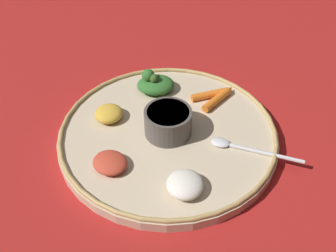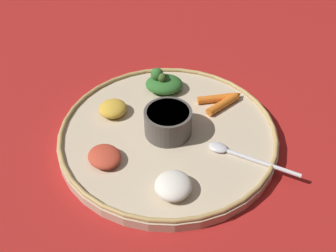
{
  "view_description": "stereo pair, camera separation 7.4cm",
  "coord_description": "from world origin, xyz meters",
  "views": [
    {
      "loc": [
        0.46,
        -0.3,
        0.53
      ],
      "look_at": [
        0.0,
        0.0,
        0.03
      ],
      "focal_mm": 43.88,
      "sensor_mm": 36.0,
      "label": 1
    },
    {
      "loc": [
        0.49,
        -0.23,
        0.53
      ],
      "look_at": [
        0.0,
        0.0,
        0.03
      ],
      "focal_mm": 43.88,
      "sensor_mm": 36.0,
      "label": 2
    }
  ],
  "objects": [
    {
      "name": "platter_rim",
      "position": [
        0.0,
        0.0,
        0.02
      ],
      "size": [
        0.4,
        0.4,
        0.01
      ],
      "primitive_type": "torus",
      "color": "tan",
      "rests_on": "platter"
    },
    {
      "name": "ground_plane",
      "position": [
        0.0,
        0.0,
        0.0
      ],
      "size": [
        2.4,
        2.4,
        0.0
      ],
      "primitive_type": "plane",
      "color": "maroon"
    },
    {
      "name": "carrot_outer",
      "position": [
        -0.04,
        0.13,
        0.03
      ],
      "size": [
        0.04,
        0.09,
        0.01
      ],
      "color": "orange",
      "rests_on": "platter"
    },
    {
      "name": "mound_lentil_yellow",
      "position": [
        -0.09,
        -0.07,
        0.03
      ],
      "size": [
        0.06,
        0.07,
        0.02
      ],
      "primitive_type": "ellipsoid",
      "rotation": [
        0.0,
        0.0,
        4.98
      ],
      "color": "gold",
      "rests_on": "platter"
    },
    {
      "name": "platter",
      "position": [
        0.0,
        0.0,
        0.01
      ],
      "size": [
        0.4,
        0.4,
        0.02
      ],
      "primitive_type": "cylinder",
      "color": "#C6B293",
      "rests_on": "ground_plane"
    },
    {
      "name": "spoon",
      "position": [
        0.11,
        0.08,
        0.02
      ],
      "size": [
        0.14,
        0.11,
        0.01
      ],
      "color": "silver",
      "rests_on": "platter"
    },
    {
      "name": "carrot_near_spoon",
      "position": [
        -0.02,
        0.13,
        0.03
      ],
      "size": [
        0.04,
        0.09,
        0.02
      ],
      "color": "orange",
      "rests_on": "platter"
    },
    {
      "name": "greens_pile",
      "position": [
        -0.12,
        0.05,
        0.04
      ],
      "size": [
        0.09,
        0.09,
        0.05
      ],
      "color": "#2D6628",
      "rests_on": "platter"
    },
    {
      "name": "center_bowl",
      "position": [
        0.0,
        0.0,
        0.05
      ],
      "size": [
        0.09,
        0.09,
        0.05
      ],
      "color": "#4C4742",
      "rests_on": "platter"
    },
    {
      "name": "mound_rice_white",
      "position": [
        0.13,
        -0.05,
        0.03
      ],
      "size": [
        0.08,
        0.08,
        0.03
      ],
      "primitive_type": "ellipsoid",
      "rotation": [
        0.0,
        0.0,
        0.96
      ],
      "color": "silver",
      "rests_on": "platter"
    },
    {
      "name": "mound_berbere_red",
      "position": [
        0.02,
        -0.13,
        0.03
      ],
      "size": [
        0.07,
        0.07,
        0.02
      ],
      "primitive_type": "ellipsoid",
      "rotation": [
        0.0,
        0.0,
        0.33
      ],
      "color": "#B73D28",
      "rests_on": "platter"
    }
  ]
}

